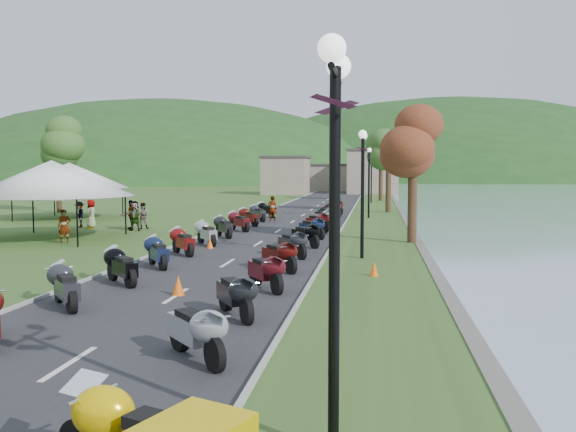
{
  "coord_description": "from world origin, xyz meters",
  "views": [
    {
      "loc": [
        5.55,
        -6.24,
        3.59
      ],
      "look_at": [
        1.34,
        22.71,
        1.3
      ],
      "focal_mm": 38.0,
      "sensor_mm": 36.0,
      "label": 1
    }
  ],
  "objects_px": {
    "vendor_tent_main": "(52,200)",
    "pedestrian_a": "(65,243)",
    "pedestrian_b": "(143,229)",
    "pedestrian_c": "(80,227)",
    "streetlamp_near": "(334,258)"
  },
  "relations": [
    {
      "from": "vendor_tent_main",
      "to": "pedestrian_b",
      "type": "relative_size",
      "value": 3.45
    },
    {
      "from": "vendor_tent_main",
      "to": "pedestrian_a",
      "type": "relative_size",
      "value": 3.34
    },
    {
      "from": "pedestrian_a",
      "to": "pedestrian_c",
      "type": "xyz_separation_m",
      "value": [
        -3.04,
        7.44,
        0.0
      ]
    },
    {
      "from": "streetlamp_near",
      "to": "pedestrian_b",
      "type": "distance_m",
      "value": 30.21
    },
    {
      "from": "streetlamp_near",
      "to": "pedestrian_a",
      "type": "relative_size",
      "value": 3.08
    },
    {
      "from": "streetlamp_near",
      "to": "pedestrian_c",
      "type": "xyz_separation_m",
      "value": [
        -17.39,
        27.36,
        -2.5
      ]
    },
    {
      "from": "vendor_tent_main",
      "to": "streetlamp_near",
      "type": "bearing_deg",
      "value": -53.62
    },
    {
      "from": "vendor_tent_main",
      "to": "pedestrian_a",
      "type": "height_order",
      "value": "vendor_tent_main"
    },
    {
      "from": "streetlamp_near",
      "to": "pedestrian_c",
      "type": "relative_size",
      "value": 3.16
    },
    {
      "from": "pedestrian_b",
      "to": "pedestrian_c",
      "type": "bearing_deg",
      "value": -19.22
    },
    {
      "from": "pedestrian_b",
      "to": "pedestrian_c",
      "type": "xyz_separation_m",
      "value": [
        -4.15,
        0.32,
        0.0
      ]
    },
    {
      "from": "pedestrian_c",
      "to": "vendor_tent_main",
      "type": "bearing_deg",
      "value": -23.56
    },
    {
      "from": "pedestrian_a",
      "to": "pedestrian_b",
      "type": "height_order",
      "value": "pedestrian_a"
    },
    {
      "from": "streetlamp_near",
      "to": "pedestrian_b",
      "type": "relative_size",
      "value": 3.18
    },
    {
      "from": "vendor_tent_main",
      "to": "pedestrian_c",
      "type": "distance_m",
      "value": 6.55
    }
  ]
}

